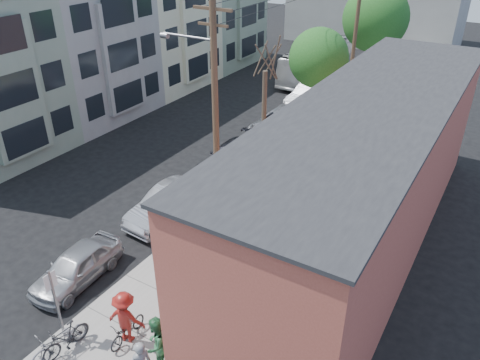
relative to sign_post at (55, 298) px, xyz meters
The scene contains 25 objects.
ground 6.11m from the sign_post, 113.77° to the left, with size 120.00×120.00×0.00m, color black.
sidewalk 16.54m from the sign_post, 83.37° to the left, with size 4.50×58.00×0.15m, color gray.
cafe_building 12.36m from the sign_post, 57.27° to the left, with size 6.60×20.20×6.61m.
apartment_row 24.14m from the sign_post, 126.30° to the left, with size 6.30×32.00×9.00m.
sign_post is the anchor object (origin of this frame).
parking_meter_near 4.76m from the sign_post, 91.22° to the left, with size 0.14×0.14×1.24m.
parking_meter_far 15.71m from the sign_post, 90.37° to the left, with size 0.14×0.14×1.24m.
utility_pole_near 9.90m from the sign_post, 89.75° to the left, with size 3.57×0.28×10.00m.
utility_pole_far 27.58m from the sign_post, 89.79° to the left, with size 1.80×0.28×10.00m.
tree_bare 13.10m from the sign_post, 88.02° to the left, with size 0.24×0.24×5.86m.
tree_leafy_mid 20.05m from the sign_post, 88.70° to the left, with size 3.58×3.58×6.72m.
tree_leafy_far 31.02m from the sign_post, 89.16° to the left, with size 5.04×5.04×7.99m.
patio_chair_a 4.77m from the sign_post, 35.79° to the left, with size 0.50×0.50×0.88m, color #0F3622, non-canonical shape.
patio_chair_b 4.09m from the sign_post, 15.54° to the left, with size 0.50×0.50×0.88m, color #0F3622, non-canonical shape.
patron_green 3.65m from the sign_post, 11.37° to the left, with size 0.95×0.74×1.96m, color #2B6C3E.
cyclist 2.32m from the sign_post, 27.53° to the left, with size 1.27×0.73×1.97m, color maroon.
cyclist_bike 2.54m from the sign_post, 27.53° to the left, with size 0.57×1.62×0.85m, color black.
parked_bike_a 1.34m from the sign_post, 30.67° to the right, with size 0.49×1.73×1.04m, color black.
parked_bike_b 1.38m from the sign_post, 46.05° to the right, with size 0.69×1.99×1.05m, color slate.
car_0 3.18m from the sign_post, 128.85° to the left, with size 1.62×4.02×1.37m, color #A3A4AB.
car_1 7.85m from the sign_post, 101.50° to the left, with size 1.63×4.67×1.54m, color #A5A5AD.
car_2 13.24m from the sign_post, 96.74° to the left, with size 2.16×5.30×1.54m, color black.
car_3 19.13m from the sign_post, 94.65° to the left, with size 2.56×5.55×1.54m, color #929399.
car_4 24.96m from the sign_post, 94.66° to the left, with size 1.78×5.10×1.68m, color #A4A4AB.
bus 31.82m from the sign_post, 97.69° to the left, with size 2.50×10.69×2.98m, color white.
Camera 1 is at (13.18, -11.79, 12.49)m, focal length 35.00 mm.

